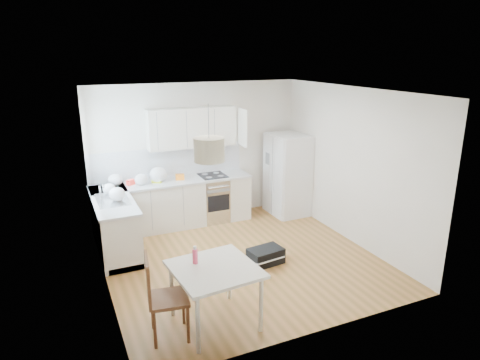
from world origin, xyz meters
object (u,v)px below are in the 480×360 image
at_px(refrigerator, 288,174).
at_px(dining_chair, 169,297).
at_px(dining_table, 215,274).
at_px(gym_bag, 266,256).

xyz_separation_m(refrigerator, dining_chair, (-3.33, -2.98, -0.31)).
bearing_deg(dining_table, gym_bag, 36.69).
distance_m(refrigerator, dining_chair, 4.48).
xyz_separation_m(refrigerator, gym_bag, (-1.45, -1.82, -0.71)).
bearing_deg(dining_chair, refrigerator, 50.54).
bearing_deg(gym_bag, dining_chair, -155.57).
relative_size(dining_table, dining_chair, 1.00).
relative_size(refrigerator, gym_bag, 3.11).
distance_m(dining_chair, gym_bag, 2.24).
height_order(dining_table, dining_chair, dining_chair).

